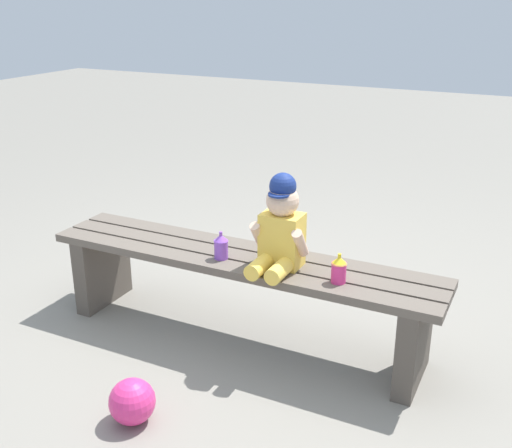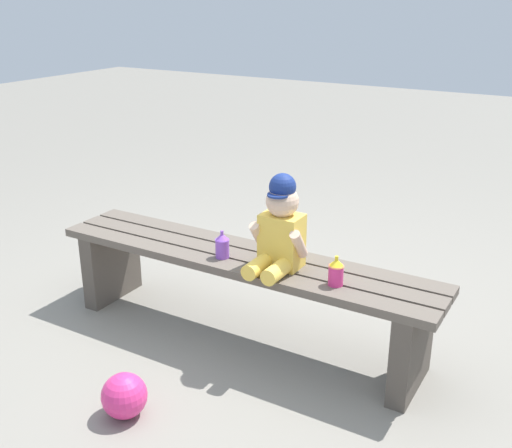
{
  "view_description": "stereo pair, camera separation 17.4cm",
  "coord_description": "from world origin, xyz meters",
  "px_view_note": "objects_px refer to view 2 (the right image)",
  "views": [
    {
      "loc": [
        1.16,
        -2.2,
        1.5
      ],
      "look_at": [
        0.1,
        -0.05,
        0.59
      ],
      "focal_mm": 43.14,
      "sensor_mm": 36.0,
      "label": 1
    },
    {
      "loc": [
        1.31,
        -2.11,
        1.5
      ],
      "look_at": [
        0.1,
        -0.05,
        0.59
      ],
      "focal_mm": 43.14,
      "sensor_mm": 36.0,
      "label": 2
    }
  ],
  "objects_px": {
    "child_figure": "(280,228)",
    "sippy_cup_left": "(222,245)",
    "park_bench": "(242,279)",
    "toy_ball": "(124,396)",
    "sippy_cup_right": "(336,271)"
  },
  "relations": [
    {
      "from": "child_figure",
      "to": "toy_ball",
      "type": "height_order",
      "value": "child_figure"
    },
    {
      "from": "park_bench",
      "to": "sippy_cup_left",
      "type": "xyz_separation_m",
      "value": [
        -0.06,
        -0.07,
        0.18
      ]
    },
    {
      "from": "park_bench",
      "to": "sippy_cup_left",
      "type": "distance_m",
      "value": 0.2
    },
    {
      "from": "sippy_cup_right",
      "to": "toy_ball",
      "type": "bearing_deg",
      "value": -131.09
    },
    {
      "from": "sippy_cup_right",
      "to": "toy_ball",
      "type": "relative_size",
      "value": 0.72
    },
    {
      "from": "child_figure",
      "to": "sippy_cup_left",
      "type": "distance_m",
      "value": 0.29
    },
    {
      "from": "sippy_cup_left",
      "to": "sippy_cup_right",
      "type": "height_order",
      "value": "same"
    },
    {
      "from": "park_bench",
      "to": "toy_ball",
      "type": "height_order",
      "value": "park_bench"
    },
    {
      "from": "park_bench",
      "to": "toy_ball",
      "type": "xyz_separation_m",
      "value": [
        -0.08,
        -0.71,
        -0.2
      ]
    },
    {
      "from": "sippy_cup_left",
      "to": "toy_ball",
      "type": "relative_size",
      "value": 0.72
    },
    {
      "from": "sippy_cup_left",
      "to": "toy_ball",
      "type": "height_order",
      "value": "sippy_cup_left"
    },
    {
      "from": "child_figure",
      "to": "sippy_cup_left",
      "type": "height_order",
      "value": "child_figure"
    },
    {
      "from": "sippy_cup_right",
      "to": "toy_ball",
      "type": "xyz_separation_m",
      "value": [
        -0.56,
        -0.64,
        -0.38
      ]
    },
    {
      "from": "child_figure",
      "to": "sippy_cup_left",
      "type": "xyz_separation_m",
      "value": [
        -0.26,
        -0.03,
        -0.12
      ]
    },
    {
      "from": "sippy_cup_left",
      "to": "park_bench",
      "type": "bearing_deg",
      "value": 50.95
    }
  ]
}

